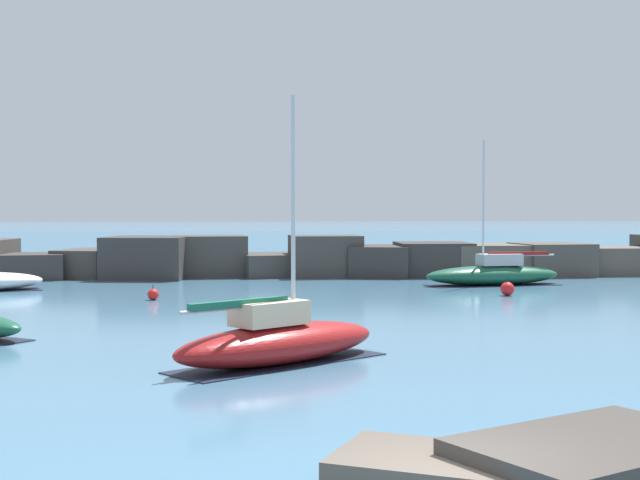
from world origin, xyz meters
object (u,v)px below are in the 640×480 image
(mooring_buoy_far_side, at_px, (153,294))
(mooring_buoy_orange_near, at_px, (507,289))
(sailboat_moored_0, at_px, (278,340))
(sailboat_moored_1, at_px, (494,274))

(mooring_buoy_far_side, bearing_deg, mooring_buoy_orange_near, 2.38)
(sailboat_moored_0, relative_size, mooring_buoy_far_side, 10.11)
(sailboat_moored_1, distance_m, mooring_buoy_far_side, 19.24)
(sailboat_moored_0, xyz_separation_m, mooring_buoy_orange_near, (11.79, 18.28, -0.30))
(mooring_buoy_far_side, bearing_deg, sailboat_moored_1, 20.49)
(sailboat_moored_0, distance_m, sailboat_moored_1, 27.46)
(sailboat_moored_0, distance_m, mooring_buoy_far_side, 18.34)
(sailboat_moored_0, bearing_deg, mooring_buoy_far_side, 106.62)
(sailboat_moored_1, xyz_separation_m, mooring_buoy_orange_near, (-0.99, -6.03, -0.30))
(sailboat_moored_1, distance_m, mooring_buoy_orange_near, 6.11)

